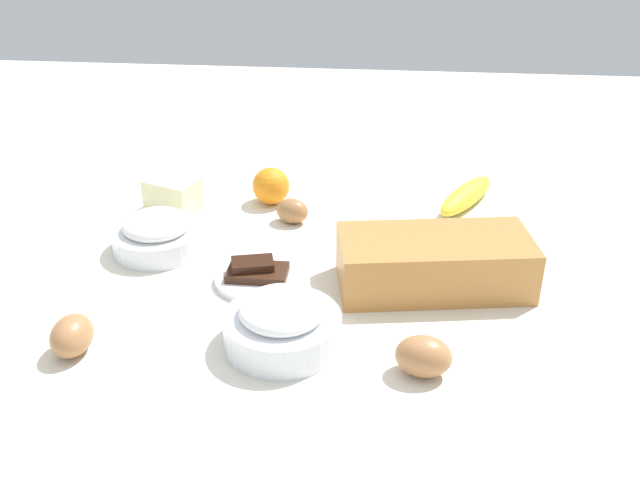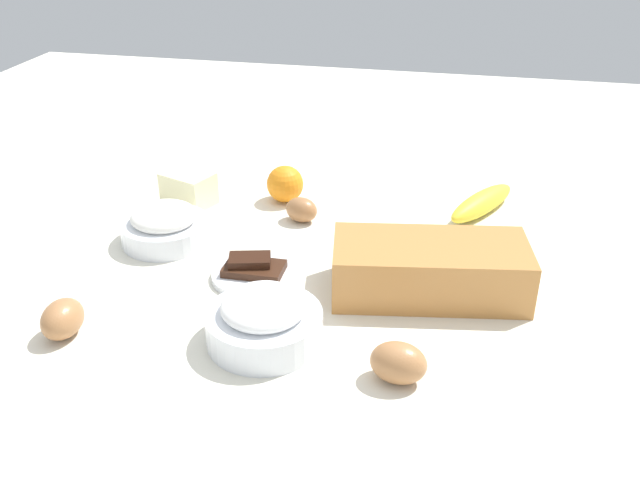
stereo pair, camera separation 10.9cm
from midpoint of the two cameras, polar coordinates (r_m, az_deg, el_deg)
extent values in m
cube|color=silver|center=(1.11, -2.80, -2.34)|extent=(2.40, 2.40, 0.02)
cube|color=#B77A3D|center=(1.03, 6.35, -1.93)|extent=(0.30, 0.17, 0.08)
cube|color=black|center=(1.03, 6.36, -1.74)|extent=(0.28, 0.16, 0.07)
cylinder|color=white|center=(1.18, -15.67, -0.05)|extent=(0.15, 0.15, 0.04)
torus|color=white|center=(1.17, -15.77, 0.62)|extent=(0.15, 0.15, 0.01)
ellipsoid|color=white|center=(1.17, -15.85, 1.18)|extent=(0.11, 0.11, 0.04)
cylinder|color=white|center=(0.92, -6.50, -7.42)|extent=(0.15, 0.15, 0.04)
torus|color=white|center=(0.91, -6.57, -6.43)|extent=(0.15, 0.15, 0.01)
ellipsoid|color=white|center=(0.90, -6.61, -5.75)|extent=(0.11, 0.11, 0.04)
ellipsoid|color=yellow|center=(1.30, 9.53, 3.54)|extent=(0.13, 0.19, 0.04)
sphere|color=orange|center=(1.30, -6.43, 4.36)|extent=(0.07, 0.07, 0.07)
cube|color=#F4EDB2|center=(1.30, -14.26, 3.52)|extent=(0.11, 0.09, 0.06)
ellipsoid|color=#A06B41|center=(1.23, -4.83, 2.32)|extent=(0.07, 0.06, 0.04)
ellipsoid|color=#A77044|center=(0.97, -22.68, -7.31)|extent=(0.05, 0.07, 0.05)
ellipsoid|color=#AE7547|center=(0.87, 4.86, -9.56)|extent=(0.08, 0.06, 0.05)
cylinder|color=white|center=(1.06, -8.02, -3.23)|extent=(0.13, 0.13, 0.01)
cube|color=#381E11|center=(1.06, -8.06, -2.72)|extent=(0.09, 0.06, 0.01)
cube|color=black|center=(1.06, -8.48, -2.03)|extent=(0.07, 0.05, 0.01)
camera|label=1|loc=(0.05, -92.86, -1.53)|focal=39.23mm
camera|label=2|loc=(0.05, 87.14, 1.53)|focal=39.23mm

